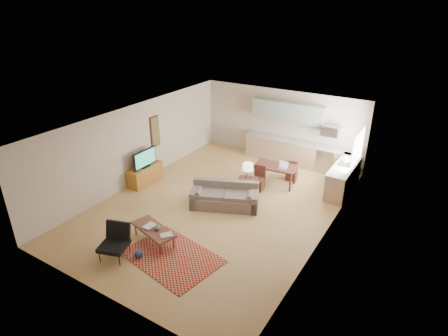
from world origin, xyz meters
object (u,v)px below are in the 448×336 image
Objects in this scene: sofa at (225,196)px; coffee_table at (154,235)px; armchair at (113,243)px; dining_table at (275,175)px; tv_credenza at (145,175)px; console_table at (247,187)px.

sofa is 1.55× the size of coffee_table.
dining_table is (1.71, 5.66, -0.07)m from armchair.
console_table is (3.44, 0.96, 0.02)m from tv_credenza.
dining_table reaches higher than console_table.
coffee_table is 1.09m from armchair.
armchair reaches higher than tv_credenza.
tv_credenza is at bearing 157.71° from sofa.
armchair reaches higher than dining_table.
armchair is 4.59m from console_table.
armchair reaches higher than console_table.
dining_table is at bearing 55.03° from armchair.
console_table is (1.31, 4.40, -0.09)m from armchair.
coffee_table is 4.85m from dining_table.
armchair is at bearing -58.12° from tv_credenza.
tv_credenza is at bearing -157.24° from dining_table.
console_table is 1.32m from dining_table.
armchair is at bearing -129.55° from sofa.
sofa is at bearing 91.58° from coffee_table.
armchair is at bearing -96.26° from coffee_table.
coffee_table is 3.52m from tv_credenza.
console_table is at bearing 55.28° from armchair.
dining_table is at bearing 30.03° from tv_credenza.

